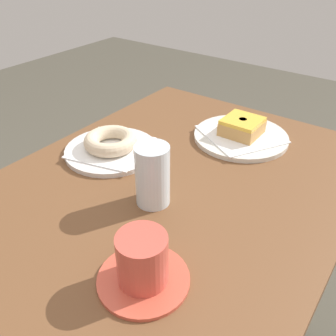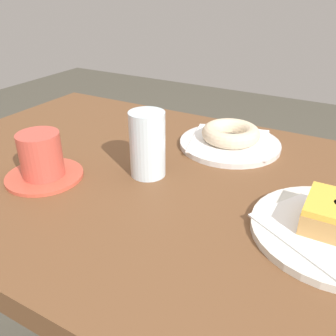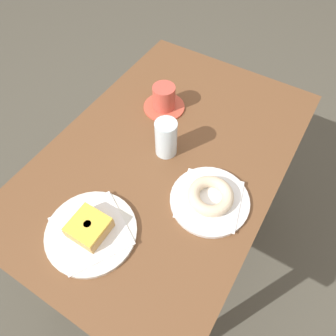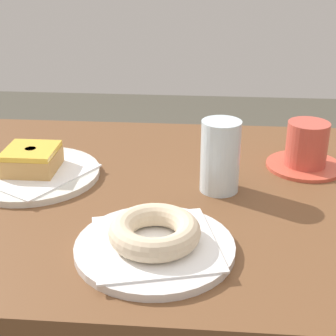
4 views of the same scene
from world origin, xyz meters
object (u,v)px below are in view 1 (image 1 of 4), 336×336
(plate_sugar_ring, at_px, (111,150))
(donut_sugar_ring, at_px, (111,141))
(donut_glazed_square, at_px, (242,126))
(water_glass, at_px, (152,175))
(plate_glazed_square, at_px, (241,137))
(coffee_cup, at_px, (143,263))

(plate_sugar_ring, distance_m, donut_sugar_ring, 0.03)
(donut_glazed_square, xyz_separation_m, water_glass, (0.33, -0.02, 0.03))
(donut_glazed_square, bearing_deg, water_glass, -4.05)
(plate_sugar_ring, relative_size, donut_sugar_ring, 1.75)
(donut_sugar_ring, xyz_separation_m, water_glass, (0.09, 0.19, 0.03))
(plate_sugar_ring, xyz_separation_m, donut_sugar_ring, (0.00, 0.00, 0.03))
(water_glass, bearing_deg, donut_glazed_square, 175.95)
(plate_glazed_square, relative_size, water_glass, 1.93)
(water_glass, bearing_deg, plate_sugar_ring, -114.48)
(plate_glazed_square, height_order, water_glass, water_glass)
(donut_sugar_ring, relative_size, donut_glazed_square, 1.38)
(donut_sugar_ring, bearing_deg, donut_glazed_square, 137.93)
(plate_sugar_ring, xyz_separation_m, plate_glazed_square, (-0.24, 0.22, 0.00))
(plate_sugar_ring, bearing_deg, donut_sugar_ring, 0.00)
(donut_glazed_square, distance_m, water_glass, 0.33)
(plate_glazed_square, bearing_deg, donut_sugar_ring, -42.07)
(plate_sugar_ring, relative_size, donut_glazed_square, 2.43)
(plate_sugar_ring, bearing_deg, plate_glazed_square, 137.93)
(plate_sugar_ring, relative_size, plate_glazed_square, 0.93)
(water_glass, bearing_deg, coffee_cup, 33.59)
(donut_glazed_square, bearing_deg, coffee_cup, 9.59)
(plate_sugar_ring, distance_m, coffee_cup, 0.39)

